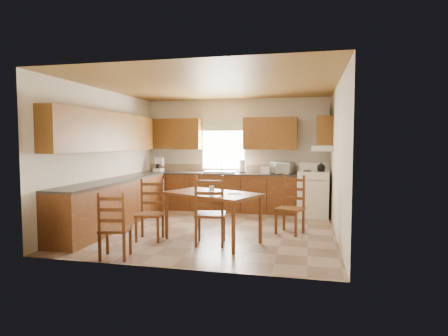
% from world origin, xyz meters
% --- Properties ---
extents(floor, '(4.50, 4.50, 0.00)m').
position_xyz_m(floor, '(0.00, 0.00, 0.00)').
color(floor, '#896F5B').
rests_on(floor, ground).
extents(ceiling, '(4.50, 4.50, 0.00)m').
position_xyz_m(ceiling, '(0.00, 0.00, 2.70)').
color(ceiling, olive).
rests_on(ceiling, floor).
extents(wall_left, '(4.50, 4.50, 0.00)m').
position_xyz_m(wall_left, '(-2.25, 0.00, 1.35)').
color(wall_left, beige).
rests_on(wall_left, floor).
extents(wall_right, '(4.50, 4.50, 0.00)m').
position_xyz_m(wall_right, '(2.25, 0.00, 1.35)').
color(wall_right, beige).
rests_on(wall_right, floor).
extents(wall_back, '(4.50, 4.50, 0.00)m').
position_xyz_m(wall_back, '(0.00, 2.25, 1.35)').
color(wall_back, beige).
rests_on(wall_back, floor).
extents(wall_front, '(4.50, 4.50, 0.00)m').
position_xyz_m(wall_front, '(0.00, -2.25, 1.35)').
color(wall_front, beige).
rests_on(wall_front, floor).
extents(lower_cab_back, '(3.75, 0.60, 0.88)m').
position_xyz_m(lower_cab_back, '(-0.38, 1.95, 0.44)').
color(lower_cab_back, brown).
rests_on(lower_cab_back, floor).
extents(lower_cab_left, '(0.60, 3.60, 0.88)m').
position_xyz_m(lower_cab_left, '(-1.95, -0.15, 0.44)').
color(lower_cab_left, brown).
rests_on(lower_cab_left, floor).
extents(counter_back, '(3.75, 0.63, 0.04)m').
position_xyz_m(counter_back, '(-0.38, 1.95, 0.90)').
color(counter_back, '#37312E').
rests_on(counter_back, lower_cab_back).
extents(counter_left, '(0.63, 3.60, 0.04)m').
position_xyz_m(counter_left, '(-1.95, -0.15, 0.90)').
color(counter_left, '#37312E').
rests_on(counter_left, lower_cab_left).
extents(backsplash, '(3.75, 0.01, 0.18)m').
position_xyz_m(backsplash, '(-0.38, 2.24, 1.01)').
color(backsplash, '#8A7157').
rests_on(backsplash, counter_back).
extents(upper_cab_back_left, '(1.41, 0.33, 0.75)m').
position_xyz_m(upper_cab_back_left, '(-1.55, 2.08, 1.85)').
color(upper_cab_back_left, brown).
rests_on(upper_cab_back_left, wall_back).
extents(upper_cab_back_right, '(1.25, 0.33, 0.75)m').
position_xyz_m(upper_cab_back_right, '(0.86, 2.08, 1.85)').
color(upper_cab_back_right, brown).
rests_on(upper_cab_back_right, wall_back).
extents(upper_cab_left, '(0.33, 3.60, 0.75)m').
position_xyz_m(upper_cab_left, '(-2.08, -0.15, 1.85)').
color(upper_cab_left, brown).
rests_on(upper_cab_left, wall_left).
extents(upper_cab_stove, '(0.33, 0.62, 0.62)m').
position_xyz_m(upper_cab_stove, '(2.08, 1.65, 1.90)').
color(upper_cab_stove, brown).
rests_on(upper_cab_stove, wall_right).
extents(range_hood, '(0.44, 0.62, 0.12)m').
position_xyz_m(range_hood, '(2.03, 1.65, 1.52)').
color(range_hood, silver).
rests_on(range_hood, wall_right).
extents(window_frame, '(1.13, 0.02, 1.18)m').
position_xyz_m(window_frame, '(-0.30, 2.22, 1.55)').
color(window_frame, silver).
rests_on(window_frame, wall_back).
extents(window_pane, '(1.05, 0.01, 1.10)m').
position_xyz_m(window_pane, '(-0.30, 2.21, 1.55)').
color(window_pane, white).
rests_on(window_pane, wall_back).
extents(window_valance, '(1.19, 0.01, 0.24)m').
position_xyz_m(window_valance, '(-0.30, 2.19, 2.05)').
color(window_valance, '#527A43').
rests_on(window_valance, wall_back).
extents(sink_basin, '(0.75, 0.45, 0.04)m').
position_xyz_m(sink_basin, '(-0.30, 1.95, 0.94)').
color(sink_basin, silver).
rests_on(sink_basin, counter_back).
extents(pine_decal_a, '(0.22, 0.22, 0.36)m').
position_xyz_m(pine_decal_a, '(2.21, 1.33, 2.38)').
color(pine_decal_a, black).
rests_on(pine_decal_a, wall_right).
extents(pine_decal_b, '(0.22, 0.22, 0.36)m').
position_xyz_m(pine_decal_b, '(2.21, 1.65, 2.42)').
color(pine_decal_b, black).
rests_on(pine_decal_b, wall_right).
extents(pine_decal_c, '(0.22, 0.22, 0.36)m').
position_xyz_m(pine_decal_c, '(2.21, 1.97, 2.38)').
color(pine_decal_c, black).
rests_on(pine_decal_c, wall_right).
extents(stove, '(0.72, 0.74, 0.99)m').
position_xyz_m(stove, '(1.88, 1.69, 0.50)').
color(stove, silver).
rests_on(stove, floor).
extents(coffeemaker, '(0.30, 0.32, 0.37)m').
position_xyz_m(coffeemaker, '(-1.89, 1.93, 1.11)').
color(coffeemaker, silver).
rests_on(coffeemaker, counter_back).
extents(paper_towel, '(0.15, 0.15, 0.31)m').
position_xyz_m(paper_towel, '(0.21, 2.00, 1.08)').
color(paper_towel, white).
rests_on(paper_towel, counter_back).
extents(toaster, '(0.25, 0.19, 0.18)m').
position_xyz_m(toaster, '(0.79, 1.88, 1.01)').
color(toaster, silver).
rests_on(toaster, counter_back).
extents(microwave, '(0.54, 0.47, 0.27)m').
position_xyz_m(microwave, '(1.17, 1.90, 1.06)').
color(microwave, silver).
rests_on(microwave, counter_back).
extents(dining_table, '(1.75, 1.43, 0.82)m').
position_xyz_m(dining_table, '(0.21, -0.81, 0.41)').
color(dining_table, brown).
rests_on(dining_table, floor).
extents(chair_near_left, '(0.47, 0.45, 0.95)m').
position_xyz_m(chair_near_left, '(-0.92, -1.99, 0.48)').
color(chair_near_left, brown).
rests_on(chair_near_left, floor).
extents(chair_near_right, '(0.54, 0.52, 1.13)m').
position_xyz_m(chair_near_right, '(0.22, -1.00, 0.56)').
color(chair_near_right, brown).
rests_on(chair_near_right, floor).
extents(chair_far_left, '(0.48, 0.46, 1.01)m').
position_xyz_m(chair_far_left, '(-0.85, -0.97, 0.51)').
color(chair_far_left, brown).
rests_on(chair_far_left, floor).
extents(chair_far_right, '(0.56, 0.54, 1.05)m').
position_xyz_m(chair_far_right, '(1.44, -0.01, 0.52)').
color(chair_far_right, brown).
rests_on(chair_far_right, floor).
extents(table_paper, '(0.22, 0.29, 0.00)m').
position_xyz_m(table_paper, '(0.59, -0.88, 0.82)').
color(table_paper, white).
rests_on(table_paper, dining_table).
extents(table_card, '(0.08, 0.05, 0.11)m').
position_xyz_m(table_card, '(0.18, -0.76, 0.87)').
color(table_card, white).
rests_on(table_card, dining_table).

